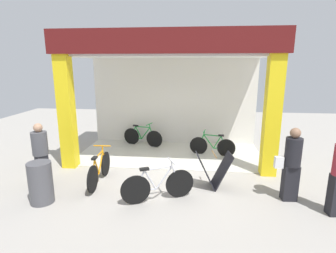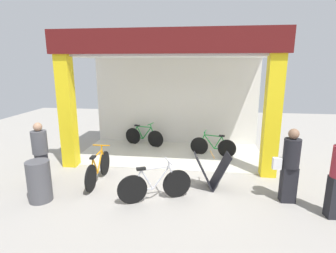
# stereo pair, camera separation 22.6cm
# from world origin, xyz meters

# --- Properties ---
(ground_plane) EXTENTS (20.42, 20.42, 0.00)m
(ground_plane) POSITION_xyz_m (0.00, 0.00, 0.00)
(ground_plane) COLOR #9E9991
(ground_plane) RESTS_ON ground
(shop_facade) EXTENTS (6.41, 3.21, 3.96)m
(shop_facade) POSITION_xyz_m (0.00, 1.60, 2.15)
(shop_facade) COLOR beige
(shop_facade) RESTS_ON ground
(bicycle_inside_0) EXTENTS (1.53, 0.42, 0.85)m
(bicycle_inside_0) POSITION_xyz_m (1.44, 1.46, 0.34)
(bicycle_inside_0) COLOR black
(bicycle_inside_0) RESTS_ON ground
(bicycle_inside_1) EXTENTS (1.56, 0.57, 0.89)m
(bicycle_inside_1) POSITION_xyz_m (-1.14, 2.30, 0.36)
(bicycle_inside_1) COLOR black
(bicycle_inside_1) RESTS_ON ground
(bicycle_parked_0) EXTENTS (0.47, 1.70, 0.94)m
(bicycle_parked_0) POSITION_xyz_m (-1.61, -1.04, 0.37)
(bicycle_parked_0) COLOR black
(bicycle_parked_0) RESTS_ON ground
(bicycle_parked_1) EXTENTS (1.58, 0.74, 0.94)m
(bicycle_parked_1) POSITION_xyz_m (0.03, -1.80, 0.38)
(bicycle_parked_1) COLOR black
(bicycle_parked_1) RESTS_ON ground
(sandwich_board_sign) EXTENTS (0.94, 0.66, 0.90)m
(sandwich_board_sign) POSITION_xyz_m (1.33, -0.97, 0.45)
(sandwich_board_sign) COLOR black
(sandwich_board_sign) RESTS_ON ground
(pedestrian_0) EXTENTS (0.58, 0.38, 1.70)m
(pedestrian_0) POSITION_xyz_m (3.01, -1.45, 0.89)
(pedestrian_0) COLOR black
(pedestrian_0) RESTS_ON ground
(pedestrian_1) EXTENTS (0.64, 0.61, 1.65)m
(pedestrian_1) POSITION_xyz_m (-2.98, -1.36, 0.86)
(pedestrian_1) COLOR black
(pedestrian_1) RESTS_ON ground
(trash_bin) EXTENTS (0.51, 0.51, 0.95)m
(trash_bin) POSITION_xyz_m (-2.55, -2.15, 0.47)
(trash_bin) COLOR #4C4C51
(trash_bin) RESTS_ON ground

